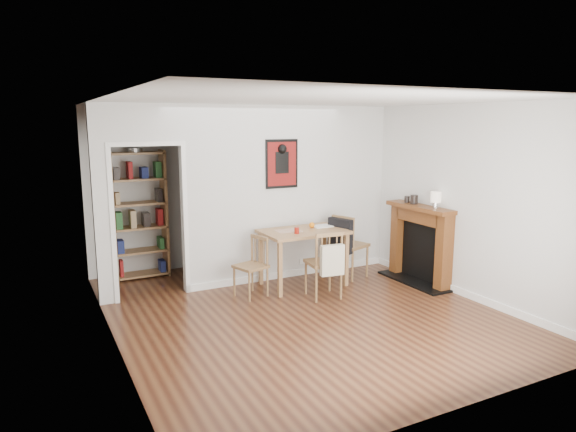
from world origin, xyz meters
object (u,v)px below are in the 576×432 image
notebook (322,226)px  fireplace (421,241)px  chair_right (349,245)px  mantel_lamp (436,198)px  chair_left (251,267)px  bookshelf (139,216)px  red_glass (297,230)px  ceramic_jar_a (414,199)px  dining_table (303,237)px  orange_fruit (312,225)px  ceramic_jar_b (407,199)px  chair_front (324,263)px

notebook → fireplace: bearing=-30.5°
chair_right → mantel_lamp: mantel_lamp is taller
chair_left → mantel_lamp: size_ratio=3.51×
chair_right → bookshelf: (-2.84, 1.48, 0.45)m
notebook → bookshelf: bearing=149.5°
bookshelf → red_glass: 2.47m
notebook → ceramic_jar_a: size_ratio=2.20×
dining_table → mantel_lamp: 1.95m
red_glass → mantel_lamp: mantel_lamp is taller
dining_table → orange_fruit: (0.19, 0.09, 0.14)m
chair_right → orange_fruit: bearing=173.5°
dining_table → bookshelf: 2.53m
orange_fruit → mantel_lamp: 1.81m
chair_left → ceramic_jar_b: 2.60m
chair_left → notebook: 1.33m
chair_right → chair_front: bearing=-143.4°
fireplace → notebook: 1.48m
fireplace → mantel_lamp: size_ratio=5.29×
chair_left → chair_right: 1.70m
notebook → mantel_lamp: mantel_lamp is taller
bookshelf → ceramic_jar_b: bearing=-27.2°
fireplace → ceramic_jar_b: ceramic_jar_b is taller
fireplace → mantel_lamp: (-0.03, -0.29, 0.69)m
red_glass → dining_table: bearing=39.0°
dining_table → notebook: bearing=14.9°
chair_front → red_glass: bearing=113.3°
dining_table → notebook: notebook is taller
orange_fruit → notebook: size_ratio=0.28×
bookshelf → notebook: size_ratio=6.60×
orange_fruit → ceramic_jar_a: ceramic_jar_a is taller
fireplace → orange_fruit: fireplace is taller
chair_front → bookshelf: size_ratio=0.48×
chair_front → fireplace: bearing=-2.0°
fireplace → ceramic_jar_b: size_ratio=12.76×
fireplace → notebook: (-1.26, 0.74, 0.21)m
orange_fruit → mantel_lamp: (1.41, -1.03, 0.44)m
dining_table → fireplace: fireplace is taller
chair_left → chair_right: bearing=4.6°
orange_fruit → notebook: orange_fruit is taller
chair_front → orange_fruit: (0.20, 0.68, 0.39)m
dining_table → chair_left: size_ratio=1.45×
chair_left → ceramic_jar_a: size_ratio=6.19×
chair_right → fireplace: 1.06m
chair_left → mantel_lamp: bearing=-18.4°
chair_right → red_glass: chair_right is taller
dining_table → chair_right: 0.84m
ceramic_jar_b → bookshelf: bearing=152.8°
chair_front → ceramic_jar_a: (1.60, 0.09, 0.75)m
chair_front → ceramic_jar_a: bearing=3.1°
ceramic_jar_b → chair_front: bearing=-171.5°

